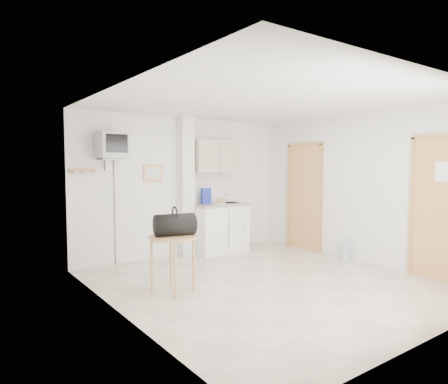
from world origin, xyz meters
TOP-DOWN VIEW (x-y plane):
  - ground at (0.00, 0.00)m, footprint 4.50×4.50m
  - room_envelope at (0.24, 0.09)m, footprint 4.24×4.54m
  - kitchenette at (0.57, 2.00)m, footprint 1.03×0.58m
  - crt_television at (-1.45, 2.02)m, footprint 0.44×0.45m
  - round_table at (-1.27, 0.41)m, footprint 0.62×0.62m
  - duffel_bag at (-1.22, 0.44)m, footprint 0.56×0.38m
  - water_bottle at (1.95, 0.18)m, footprint 0.13×0.13m

SIDE VIEW (x-z plane):
  - ground at x=0.00m, z-range 0.00..0.00m
  - water_bottle at x=1.95m, z-range -0.02..0.38m
  - round_table at x=-1.27m, z-range 0.26..0.99m
  - kitchenette at x=0.57m, z-range -0.25..1.85m
  - duffel_bag at x=-1.22m, z-range 0.68..1.07m
  - room_envelope at x=0.24m, z-range 0.26..2.81m
  - crt_television at x=-1.45m, z-range 0.86..3.01m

